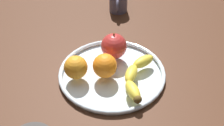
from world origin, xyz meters
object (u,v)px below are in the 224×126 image
object	(u,v)px
apple	(114,46)
orange_back_right	(76,67)
orange_front_left	(105,66)
ambient_mug	(118,1)
banana	(136,76)
fruit_bowl	(112,73)

from	to	relation	value
apple	orange_back_right	xyz separation A→B (cm)	(9.64, -9.67, -0.57)
apple	orange_front_left	world-z (taller)	apple
orange_front_left	ambient_mug	size ratio (longest dim) A/B	0.65
apple	ambient_mug	bearing A→B (deg)	-178.93
banana	ambient_mug	bearing A→B (deg)	-156.67
fruit_bowl	orange_front_left	bearing A→B (deg)	-45.57
fruit_bowl	apple	xyz separation A→B (cm)	(-6.68, -0.09, 4.75)
fruit_bowl	banana	size ratio (longest dim) A/B	1.55
apple	ambient_mug	world-z (taller)	apple
apple	ambient_mug	distance (cm)	29.79
fruit_bowl	ambient_mug	world-z (taller)	ambient_mug
ambient_mug	fruit_bowl	bearing A→B (deg)	1.01
banana	orange_back_right	world-z (taller)	orange_back_right
fruit_bowl	ambient_mug	size ratio (longest dim) A/B	2.96
banana	apple	bearing A→B (deg)	-132.06
apple	fruit_bowl	bearing A→B (deg)	0.76
fruit_bowl	banana	distance (cm)	7.98
banana	orange_front_left	distance (cm)	9.03
apple	ambient_mug	size ratio (longest dim) A/B	0.82
fruit_bowl	banana	bearing A→B (deg)	65.43
orange_front_left	orange_back_right	size ratio (longest dim) A/B	1.04
orange_back_right	ambient_mug	bearing A→B (deg)	166.97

